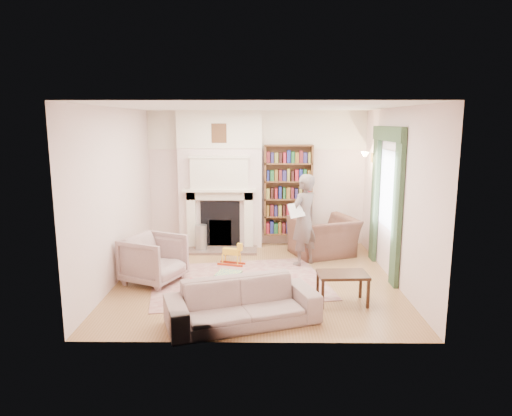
{
  "coord_description": "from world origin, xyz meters",
  "views": [
    {
      "loc": [
        0.07,
        -7.26,
        2.57
      ],
      "look_at": [
        0.0,
        0.25,
        1.15
      ],
      "focal_mm": 32.0,
      "sensor_mm": 36.0,
      "label": 1
    }
  ],
  "objects_px": {
    "bookcase": "(288,190)",
    "armchair_reading": "(324,237)",
    "armchair_left": "(154,259)",
    "sofa": "(242,303)",
    "paraffin_heater": "(201,238)",
    "coffee_table": "(342,288)",
    "rocking_horse": "(231,254)",
    "man_reading": "(304,220)"
  },
  "relations": [
    {
      "from": "coffee_table",
      "to": "armchair_left",
      "type": "bearing_deg",
      "value": 160.42
    },
    {
      "from": "man_reading",
      "to": "armchair_reading",
      "type": "bearing_deg",
      "value": -170.78
    },
    {
      "from": "armchair_left",
      "to": "sofa",
      "type": "bearing_deg",
      "value": -111.88
    },
    {
      "from": "armchair_reading",
      "to": "armchair_left",
      "type": "height_order",
      "value": "armchair_left"
    },
    {
      "from": "sofa",
      "to": "armchair_left",
      "type": "bearing_deg",
      "value": 115.08
    },
    {
      "from": "man_reading",
      "to": "paraffin_heater",
      "type": "relative_size",
      "value": 3.03
    },
    {
      "from": "bookcase",
      "to": "coffee_table",
      "type": "relative_size",
      "value": 2.64
    },
    {
      "from": "paraffin_heater",
      "to": "rocking_horse",
      "type": "bearing_deg",
      "value": -53.33
    },
    {
      "from": "armchair_left",
      "to": "sofa",
      "type": "relative_size",
      "value": 0.44
    },
    {
      "from": "bookcase",
      "to": "sofa",
      "type": "distance_m",
      "value": 4.04
    },
    {
      "from": "bookcase",
      "to": "armchair_reading",
      "type": "bearing_deg",
      "value": -49.23
    },
    {
      "from": "sofa",
      "to": "rocking_horse",
      "type": "bearing_deg",
      "value": 78.0
    },
    {
      "from": "armchair_reading",
      "to": "paraffin_heater",
      "type": "bearing_deg",
      "value": -26.38
    },
    {
      "from": "coffee_table",
      "to": "paraffin_heater",
      "type": "bearing_deg",
      "value": 128.77
    },
    {
      "from": "bookcase",
      "to": "man_reading",
      "type": "xyz_separation_m",
      "value": [
        0.2,
        -1.36,
        -0.34
      ]
    },
    {
      "from": "armchair_reading",
      "to": "armchair_left",
      "type": "bearing_deg",
      "value": 6.7
    },
    {
      "from": "man_reading",
      "to": "coffee_table",
      "type": "height_order",
      "value": "man_reading"
    },
    {
      "from": "armchair_reading",
      "to": "rocking_horse",
      "type": "xyz_separation_m",
      "value": [
        -1.76,
        -0.66,
        -0.16
      ]
    },
    {
      "from": "bookcase",
      "to": "sofa",
      "type": "xyz_separation_m",
      "value": [
        -0.8,
        -3.85,
        -0.89
      ]
    },
    {
      "from": "bookcase",
      "to": "sofa",
      "type": "relative_size",
      "value": 0.96
    },
    {
      "from": "armchair_reading",
      "to": "paraffin_heater",
      "type": "distance_m",
      "value": 2.43
    },
    {
      "from": "armchair_reading",
      "to": "sofa",
      "type": "distance_m",
      "value": 3.42
    },
    {
      "from": "coffee_table",
      "to": "rocking_horse",
      "type": "bearing_deg",
      "value": 131.16
    },
    {
      "from": "man_reading",
      "to": "coffee_table",
      "type": "relative_size",
      "value": 2.38
    },
    {
      "from": "armchair_reading",
      "to": "sofa",
      "type": "xyz_separation_m",
      "value": [
        -1.46,
        -3.09,
        -0.09
      ]
    },
    {
      "from": "armchair_left",
      "to": "paraffin_heater",
      "type": "bearing_deg",
      "value": 7.33
    },
    {
      "from": "coffee_table",
      "to": "paraffin_heater",
      "type": "height_order",
      "value": "paraffin_heater"
    },
    {
      "from": "coffee_table",
      "to": "rocking_horse",
      "type": "relative_size",
      "value": 1.45
    },
    {
      "from": "bookcase",
      "to": "armchair_left",
      "type": "xyz_separation_m",
      "value": [
        -2.3,
        -2.31,
        -0.79
      ]
    },
    {
      "from": "armchair_reading",
      "to": "man_reading",
      "type": "relative_size",
      "value": 0.69
    },
    {
      "from": "armchair_left",
      "to": "rocking_horse",
      "type": "height_order",
      "value": "armchair_left"
    },
    {
      "from": "armchair_left",
      "to": "man_reading",
      "type": "xyz_separation_m",
      "value": [
        2.5,
        0.95,
        0.45
      ]
    },
    {
      "from": "sofa",
      "to": "armchair_reading",
      "type": "bearing_deg",
      "value": 45.8
    },
    {
      "from": "sofa",
      "to": "coffee_table",
      "type": "height_order",
      "value": "sofa"
    },
    {
      "from": "sofa",
      "to": "paraffin_heater",
      "type": "bearing_deg",
      "value": 87.14
    },
    {
      "from": "armchair_reading",
      "to": "bookcase",
      "type": "bearing_deg",
      "value": -70.19
    },
    {
      "from": "bookcase",
      "to": "paraffin_heater",
      "type": "distance_m",
      "value": 2.05
    },
    {
      "from": "rocking_horse",
      "to": "coffee_table",
      "type": "bearing_deg",
      "value": -29.34
    },
    {
      "from": "armchair_left",
      "to": "man_reading",
      "type": "height_order",
      "value": "man_reading"
    },
    {
      "from": "armchair_left",
      "to": "paraffin_heater",
      "type": "height_order",
      "value": "armchair_left"
    },
    {
      "from": "bookcase",
      "to": "paraffin_heater",
      "type": "relative_size",
      "value": 3.36
    },
    {
      "from": "armchair_left",
      "to": "paraffin_heater",
      "type": "relative_size",
      "value": 1.54
    }
  ]
}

